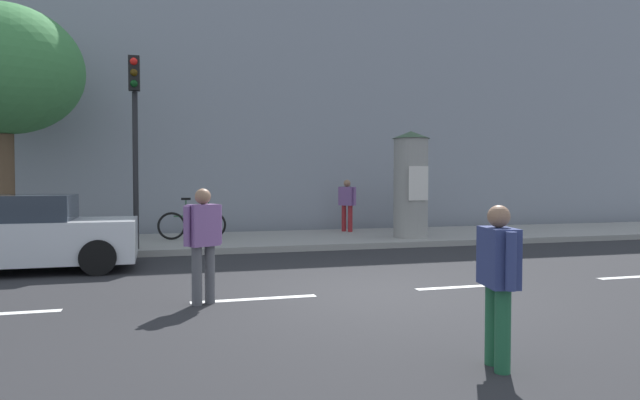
# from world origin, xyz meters

# --- Properties ---
(ground_plane) EXTENTS (80.00, 80.00, 0.00)m
(ground_plane) POSITION_xyz_m (0.00, 0.00, 0.00)
(ground_plane) COLOR #232326
(sidewalk_curb) EXTENTS (36.00, 4.00, 0.15)m
(sidewalk_curb) POSITION_xyz_m (0.00, 7.00, 0.07)
(sidewalk_curb) COLOR gray
(sidewalk_curb) RESTS_ON ground_plane
(lane_markings) EXTENTS (25.80, 0.16, 0.01)m
(lane_markings) POSITION_xyz_m (-0.00, 0.00, 0.00)
(lane_markings) COLOR silver
(lane_markings) RESTS_ON ground_plane
(building_backdrop) EXTENTS (36.00, 5.00, 9.45)m
(building_backdrop) POSITION_xyz_m (0.00, 12.00, 4.73)
(building_backdrop) COLOR gray
(building_backdrop) RESTS_ON ground_plane
(traffic_light) EXTENTS (0.24, 0.45, 4.27)m
(traffic_light) POSITION_xyz_m (-3.52, 5.24, 3.02)
(traffic_light) COLOR black
(traffic_light) RESTS_ON sidewalk_curb
(poster_column) EXTENTS (1.02, 1.02, 2.87)m
(poster_column) POSITION_xyz_m (3.52, 6.01, 1.60)
(poster_column) COLOR gray
(poster_column) RESTS_ON sidewalk_curb
(street_tree) EXTENTS (3.62, 3.62, 5.73)m
(street_tree) POSITION_xyz_m (-6.54, 7.12, 4.31)
(street_tree) COLOR brown
(street_tree) RESTS_ON sidewalk_curb
(pedestrian_with_bag) EXTENTS (0.53, 0.40, 1.58)m
(pedestrian_with_bag) POSITION_xyz_m (-2.44, -0.13, 0.92)
(pedestrian_with_bag) COLOR #4C4C51
(pedestrian_with_bag) RESTS_ON ground_plane
(pedestrian_in_light_jacket) EXTENTS (0.33, 0.63, 1.47)m
(pedestrian_in_light_jacket) POSITION_xyz_m (-0.09, -3.53, 0.86)
(pedestrian_in_light_jacket) COLOR #1E5938
(pedestrian_in_light_jacket) RESTS_ON ground_plane
(pedestrian_with_backpack) EXTENTS (0.54, 0.57, 1.68)m
(pedestrian_with_backpack) POSITION_xyz_m (4.51, 8.08, 1.16)
(pedestrian_with_backpack) COLOR navy
(pedestrian_with_backpack) RESTS_ON sidewalk_curb
(pedestrian_tallest) EXTENTS (0.47, 0.57, 1.56)m
(pedestrian_tallest) POSITION_xyz_m (2.42, 8.14, 1.07)
(pedestrian_tallest) COLOR maroon
(pedestrian_tallest) RESTS_ON sidewalk_curb
(bicycle_leaning) EXTENTS (1.77, 0.10, 1.09)m
(bicycle_leaning) POSITION_xyz_m (-2.19, 7.16, 0.54)
(bicycle_leaning) COLOR black
(bicycle_leaning) RESTS_ON sidewalk_curb
(parked_car_dark) EXTENTS (4.20, 1.91, 1.42)m
(parked_car_dark) POSITION_xyz_m (-5.59, 3.60, 0.69)
(parked_car_dark) COLOR silver
(parked_car_dark) RESTS_ON ground_plane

